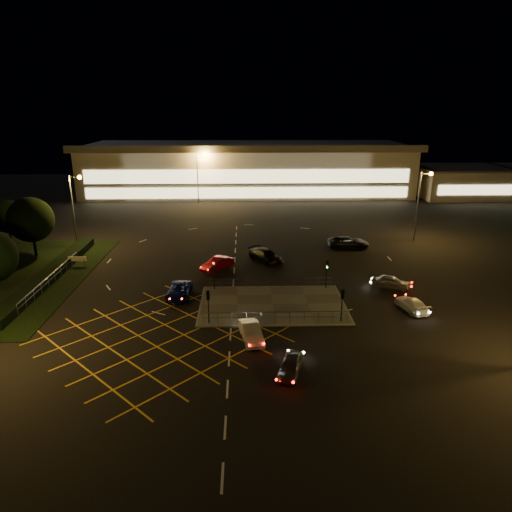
{
  "coord_description": "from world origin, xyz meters",
  "views": [
    {
      "loc": [
        -0.71,
        -43.34,
        18.82
      ],
      "look_at": [
        0.61,
        7.47,
        2.0
      ],
      "focal_mm": 32.0,
      "sensor_mm": 36.0,
      "label": 1
    }
  ],
  "objects_px": {
    "signal_sw": "(208,300)",
    "signal_ne": "(327,268)",
    "car_circ_red": "(217,264)",
    "car_left_blue": "(179,291)",
    "car_east_grey": "(349,242)",
    "car_near_silver": "(291,366)",
    "car_right_silver": "(391,282)",
    "car_queue_white": "(251,332)",
    "car_far_dkgrey": "(266,255)",
    "signal_nw": "(214,269)",
    "signal_se": "(342,299)",
    "car_approach_white": "(412,304)"
  },
  "relations": [
    {
      "from": "car_right_silver",
      "to": "car_east_grey",
      "type": "height_order",
      "value": "car_east_grey"
    },
    {
      "from": "car_left_blue",
      "to": "car_queue_white",
      "type": "bearing_deg",
      "value": -50.41
    },
    {
      "from": "signal_sw",
      "to": "signal_ne",
      "type": "xyz_separation_m",
      "value": [
        12.0,
        7.99,
        0.0
      ]
    },
    {
      "from": "signal_sw",
      "to": "signal_se",
      "type": "bearing_deg",
      "value": -180.0
    },
    {
      "from": "car_left_blue",
      "to": "car_near_silver",
      "type": "bearing_deg",
      "value": -53.67
    },
    {
      "from": "car_approach_white",
      "to": "signal_sw",
      "type": "bearing_deg",
      "value": -4.39
    },
    {
      "from": "car_near_silver",
      "to": "signal_se",
      "type": "bearing_deg",
      "value": 73.64
    },
    {
      "from": "car_far_dkgrey",
      "to": "signal_nw",
      "type": "bearing_deg",
      "value": -160.4
    },
    {
      "from": "car_left_blue",
      "to": "car_approach_white",
      "type": "height_order",
      "value": "car_left_blue"
    },
    {
      "from": "car_queue_white",
      "to": "car_right_silver",
      "type": "bearing_deg",
      "value": 25.07
    },
    {
      "from": "car_far_dkgrey",
      "to": "car_left_blue",
      "type": "bearing_deg",
      "value": -168.34
    },
    {
      "from": "signal_sw",
      "to": "signal_se",
      "type": "xyz_separation_m",
      "value": [
        12.0,
        0.0,
        0.0
      ]
    },
    {
      "from": "car_left_blue",
      "to": "car_circ_red",
      "type": "xyz_separation_m",
      "value": [
        3.46,
        8.21,
        0.06
      ]
    },
    {
      "from": "signal_se",
      "to": "car_far_dkgrey",
      "type": "relative_size",
      "value": 0.6
    },
    {
      "from": "signal_nw",
      "to": "car_queue_white",
      "type": "bearing_deg",
      "value": -71.01
    },
    {
      "from": "car_queue_white",
      "to": "car_circ_red",
      "type": "height_order",
      "value": "car_circ_red"
    },
    {
      "from": "car_right_silver",
      "to": "car_approach_white",
      "type": "height_order",
      "value": "car_right_silver"
    },
    {
      "from": "car_far_dkgrey",
      "to": "car_circ_red",
      "type": "relative_size",
      "value": 1.17
    },
    {
      "from": "car_near_silver",
      "to": "car_circ_red",
      "type": "height_order",
      "value": "car_circ_red"
    },
    {
      "from": "signal_se",
      "to": "car_east_grey",
      "type": "distance_m",
      "value": 23.55
    },
    {
      "from": "signal_nw",
      "to": "car_right_silver",
      "type": "relative_size",
      "value": 0.77
    },
    {
      "from": "signal_sw",
      "to": "car_right_silver",
      "type": "distance_m",
      "value": 20.79
    },
    {
      "from": "signal_nw",
      "to": "car_queue_white",
      "type": "distance_m",
      "value": 11.75
    },
    {
      "from": "car_near_silver",
      "to": "car_east_grey",
      "type": "bearing_deg",
      "value": 87.36
    },
    {
      "from": "car_far_dkgrey",
      "to": "signal_sw",
      "type": "bearing_deg",
      "value": -146.96
    },
    {
      "from": "signal_sw",
      "to": "signal_ne",
      "type": "bearing_deg",
      "value": -146.35
    },
    {
      "from": "car_near_silver",
      "to": "car_far_dkgrey",
      "type": "height_order",
      "value": "car_far_dkgrey"
    },
    {
      "from": "car_queue_white",
      "to": "car_circ_red",
      "type": "distance_m",
      "value": 17.86
    },
    {
      "from": "signal_ne",
      "to": "car_right_silver",
      "type": "bearing_deg",
      "value": 0.69
    },
    {
      "from": "signal_se",
      "to": "car_left_blue",
      "type": "bearing_deg",
      "value": -21.9
    },
    {
      "from": "signal_sw",
      "to": "car_queue_white",
      "type": "relative_size",
      "value": 0.75
    },
    {
      "from": "signal_se",
      "to": "signal_nw",
      "type": "height_order",
      "value": "same"
    },
    {
      "from": "car_left_blue",
      "to": "car_circ_red",
      "type": "height_order",
      "value": "car_circ_red"
    },
    {
      "from": "signal_nw",
      "to": "car_left_blue",
      "type": "bearing_deg",
      "value": -153.34
    },
    {
      "from": "signal_ne",
      "to": "car_far_dkgrey",
      "type": "distance_m",
      "value": 11.29
    },
    {
      "from": "car_near_silver",
      "to": "signal_nw",
      "type": "bearing_deg",
      "value": 129.22
    },
    {
      "from": "car_circ_red",
      "to": "car_left_blue",
      "type": "bearing_deg",
      "value": -71.44
    },
    {
      "from": "signal_nw",
      "to": "car_near_silver",
      "type": "xyz_separation_m",
      "value": [
        6.6,
        -16.18,
        -1.71
      ]
    },
    {
      "from": "car_near_silver",
      "to": "car_east_grey",
      "type": "relative_size",
      "value": 0.68
    },
    {
      "from": "signal_nw",
      "to": "car_near_silver",
      "type": "height_order",
      "value": "signal_nw"
    },
    {
      "from": "signal_sw",
      "to": "car_approach_white",
      "type": "xyz_separation_m",
      "value": [
        19.35,
        2.47,
        -1.75
      ]
    },
    {
      "from": "signal_se",
      "to": "car_left_blue",
      "type": "height_order",
      "value": "signal_se"
    },
    {
      "from": "signal_sw",
      "to": "car_left_blue",
      "type": "height_order",
      "value": "signal_sw"
    },
    {
      "from": "signal_sw",
      "to": "car_circ_red",
      "type": "xyz_separation_m",
      "value": [
        -0.04,
        14.44,
        -1.63
      ]
    },
    {
      "from": "car_queue_white",
      "to": "car_approach_white",
      "type": "bearing_deg",
      "value": 8.55
    },
    {
      "from": "signal_nw",
      "to": "car_near_silver",
      "type": "relative_size",
      "value": 0.82
    },
    {
      "from": "car_near_silver",
      "to": "car_queue_white",
      "type": "height_order",
      "value": "car_queue_white"
    },
    {
      "from": "car_left_blue",
      "to": "signal_ne",
      "type": "bearing_deg",
      "value": 7.8
    },
    {
      "from": "car_left_blue",
      "to": "car_east_grey",
      "type": "height_order",
      "value": "car_east_grey"
    },
    {
      "from": "car_right_silver",
      "to": "car_left_blue",
      "type": "bearing_deg",
      "value": 115.32
    }
  ]
}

